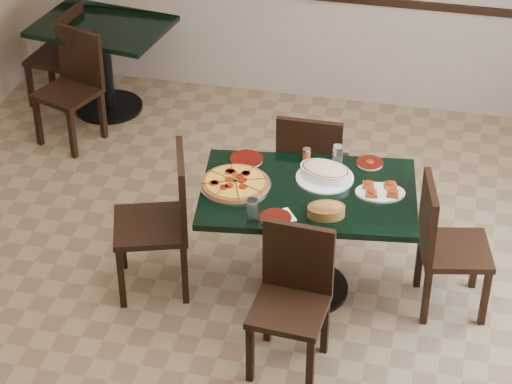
% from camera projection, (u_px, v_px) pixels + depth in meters
% --- Properties ---
extents(floor, '(5.50, 5.50, 0.00)m').
position_uv_depth(floor, '(236.00, 308.00, 6.12)').
color(floor, olive).
rests_on(floor, ground).
extents(room_shell, '(5.50, 5.50, 5.50)m').
position_uv_depth(room_shell, '(444.00, 31.00, 6.66)').
color(room_shell, white).
rests_on(room_shell, floor).
extents(main_table, '(1.35, 0.97, 0.75)m').
position_uv_depth(main_table, '(308.00, 216.00, 5.94)').
color(main_table, black).
rests_on(main_table, floor).
extents(back_table, '(1.11, 0.88, 0.75)m').
position_uv_depth(back_table, '(104.00, 50.00, 7.87)').
color(back_table, black).
rests_on(back_table, floor).
extents(chair_far, '(0.42, 0.42, 0.90)m').
position_uv_depth(chair_far, '(311.00, 166.00, 6.51)').
color(chair_far, black).
rests_on(chair_far, floor).
extents(chair_near, '(0.43, 0.43, 0.86)m').
position_uv_depth(chair_near, '(293.00, 292.00, 5.50)').
color(chair_near, black).
rests_on(chair_near, floor).
extents(chair_right, '(0.48, 0.48, 0.87)m').
position_uv_depth(chair_right, '(443.00, 241.00, 5.87)').
color(chair_right, black).
rests_on(chair_right, floor).
extents(chair_left, '(0.56, 0.56, 0.95)m').
position_uv_depth(chair_left, '(164.00, 215.00, 6.01)').
color(chair_left, black).
rests_on(chair_left, floor).
extents(back_chair_near, '(0.52, 0.52, 0.87)m').
position_uv_depth(back_chair_near, '(74.00, 81.00, 7.53)').
color(back_chair_near, black).
rests_on(back_chair_near, floor).
extents(back_chair_left, '(0.44, 0.44, 0.83)m').
position_uv_depth(back_chair_left, '(63.00, 52.00, 7.99)').
color(back_chair_left, black).
rests_on(back_chair_left, floor).
extents(pepperoni_pizza, '(0.43, 0.43, 0.04)m').
position_uv_depth(pepperoni_pizza, '(235.00, 183.00, 5.87)').
color(pepperoni_pizza, silver).
rests_on(pepperoni_pizza, main_table).
extents(lasagna_casserole, '(0.35, 0.35, 0.09)m').
position_uv_depth(lasagna_casserole, '(325.00, 172.00, 5.92)').
color(lasagna_casserole, white).
rests_on(lasagna_casserole, main_table).
extents(bread_basket, '(0.25, 0.20, 0.09)m').
position_uv_depth(bread_basket, '(326.00, 210.00, 5.61)').
color(bread_basket, brown).
rests_on(bread_basket, main_table).
extents(bruschetta_platter, '(0.32, 0.25, 0.05)m').
position_uv_depth(bruschetta_platter, '(380.00, 190.00, 5.80)').
color(bruschetta_platter, white).
rests_on(bruschetta_platter, main_table).
extents(side_plate_near, '(0.18, 0.18, 0.02)m').
position_uv_depth(side_plate_near, '(276.00, 218.00, 5.60)').
color(side_plate_near, white).
rests_on(side_plate_near, main_table).
extents(side_plate_far_r, '(0.16, 0.16, 0.03)m').
position_uv_depth(side_plate_far_r, '(370.00, 163.00, 6.07)').
color(side_plate_far_r, white).
rests_on(side_plate_far_r, main_table).
extents(side_plate_far_l, '(0.20, 0.20, 0.02)m').
position_uv_depth(side_plate_far_l, '(247.00, 159.00, 6.11)').
color(side_plate_far_l, white).
rests_on(side_plate_far_l, main_table).
extents(napkin_setting, '(0.19, 0.19, 0.01)m').
position_uv_depth(napkin_setting, '(282.00, 216.00, 5.62)').
color(napkin_setting, white).
rests_on(napkin_setting, main_table).
extents(water_glass_a, '(0.06, 0.06, 0.14)m').
position_uv_depth(water_glass_a, '(338.00, 156.00, 6.02)').
color(water_glass_a, white).
rests_on(water_glass_a, main_table).
extents(water_glass_b, '(0.06, 0.06, 0.14)m').
position_uv_depth(water_glass_b, '(253.00, 210.00, 5.55)').
color(water_glass_b, white).
rests_on(water_glass_b, main_table).
extents(pepper_shaker, '(0.05, 0.05, 0.08)m').
position_uv_depth(pepper_shaker, '(307.00, 155.00, 6.08)').
color(pepper_shaker, '#D04716').
rests_on(pepper_shaker, main_table).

